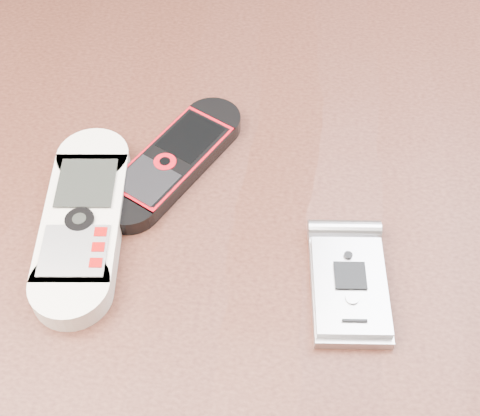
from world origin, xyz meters
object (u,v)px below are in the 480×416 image
at_px(table, 234,287).
at_px(nokia_black_red, 173,161).
at_px(nokia_white, 83,220).
at_px(motorola_razr, 349,284).

xyz_separation_m(table, nokia_black_red, (-0.05, 0.04, 0.11)).
relative_size(table, nokia_white, 6.93).
bearing_deg(motorola_razr, table, 141.98).
xyz_separation_m(nokia_white, nokia_black_red, (0.06, 0.07, -0.00)).
relative_size(table, nokia_black_red, 7.83).
relative_size(nokia_white, nokia_black_red, 1.13).
height_order(table, nokia_white, nokia_white).
bearing_deg(nokia_white, table, 5.88).
height_order(nokia_white, nokia_black_red, nokia_white).
relative_size(nokia_black_red, motorola_razr, 1.50).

